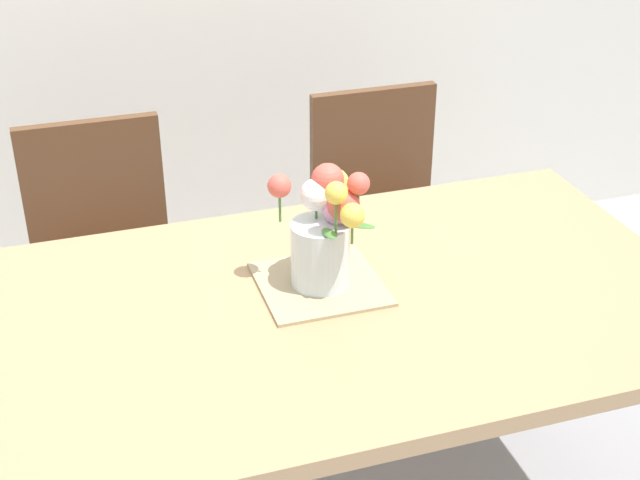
# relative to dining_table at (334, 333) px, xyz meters

# --- Properties ---
(dining_table) EXTENTS (1.67, 0.97, 0.76)m
(dining_table) POSITION_rel_dining_table_xyz_m (0.00, 0.00, 0.00)
(dining_table) COLOR tan
(dining_table) RESTS_ON ground_plane
(chair_left) EXTENTS (0.42, 0.42, 0.90)m
(chair_left) POSITION_rel_dining_table_xyz_m (-0.45, 0.83, -0.15)
(chair_left) COLOR brown
(chair_left) RESTS_ON ground_plane
(chair_right) EXTENTS (0.42, 0.42, 0.90)m
(chair_right) POSITION_rel_dining_table_xyz_m (0.45, 0.83, -0.15)
(chair_right) COLOR brown
(chair_right) RESTS_ON ground_plane
(placemat) EXTENTS (0.28, 0.28, 0.01)m
(placemat) POSITION_rel_dining_table_xyz_m (-0.01, 0.07, 0.09)
(placemat) COLOR tan
(placemat) RESTS_ON dining_table
(flower_vase) EXTENTS (0.22, 0.20, 0.28)m
(flower_vase) POSITION_rel_dining_table_xyz_m (0.01, 0.08, 0.24)
(flower_vase) COLOR silver
(flower_vase) RESTS_ON placemat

